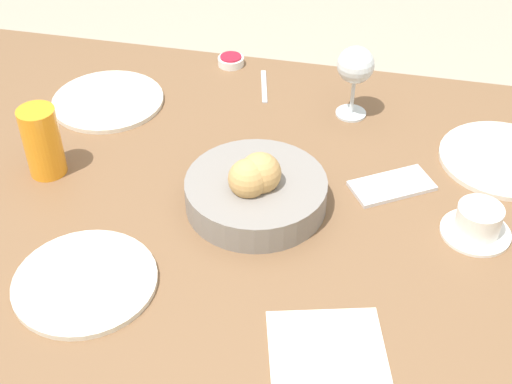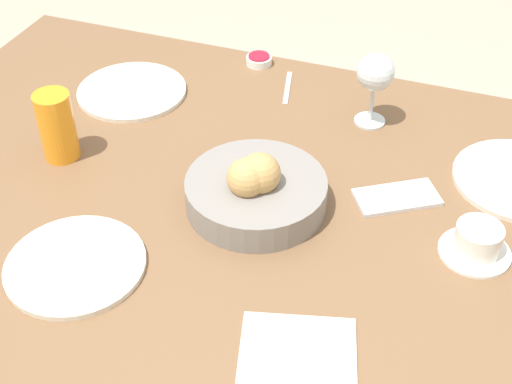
% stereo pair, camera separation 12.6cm
% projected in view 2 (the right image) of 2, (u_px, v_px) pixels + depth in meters
% --- Properties ---
extents(dining_table, '(1.60, 1.02, 0.72)m').
position_uv_depth(dining_table, '(268.00, 235.00, 1.33)').
color(dining_table, brown).
rests_on(dining_table, ground_plane).
extents(bread_basket, '(0.25, 0.25, 0.11)m').
position_uv_depth(bread_basket, '(256.00, 190.00, 1.25)').
color(bread_basket, gray).
rests_on(bread_basket, dining_table).
extents(plate_near_right, '(0.24, 0.24, 0.01)m').
position_uv_depth(plate_near_right, '(132.00, 91.00, 1.56)').
color(plate_near_right, silver).
rests_on(plate_near_right, dining_table).
extents(plate_far_center, '(0.23, 0.23, 0.01)m').
position_uv_depth(plate_far_center, '(75.00, 265.00, 1.16)').
color(plate_far_center, silver).
rests_on(plate_far_center, dining_table).
extents(juice_glass, '(0.07, 0.07, 0.14)m').
position_uv_depth(juice_glass, '(58.00, 125.00, 1.35)').
color(juice_glass, orange).
rests_on(juice_glass, dining_table).
extents(wine_glass, '(0.08, 0.08, 0.16)m').
position_uv_depth(wine_glass, '(375.00, 75.00, 1.41)').
color(wine_glass, silver).
rests_on(wine_glass, dining_table).
extents(coffee_cup, '(0.12, 0.12, 0.06)m').
position_uv_depth(coffee_cup, '(477.00, 242.00, 1.17)').
color(coffee_cup, white).
rests_on(coffee_cup, dining_table).
extents(jam_bowl_berry, '(0.06, 0.06, 0.02)m').
position_uv_depth(jam_bowl_berry, '(259.00, 60.00, 1.65)').
color(jam_bowl_berry, white).
rests_on(jam_bowl_berry, dining_table).
extents(spoon_coffee, '(0.04, 0.13, 0.00)m').
position_uv_depth(spoon_coffee, '(288.00, 88.00, 1.58)').
color(spoon_coffee, '#B7B7BC').
rests_on(spoon_coffee, dining_table).
extents(napkin, '(0.21, 0.21, 0.00)m').
position_uv_depth(napkin, '(297.00, 362.00, 1.01)').
color(napkin, silver).
rests_on(napkin, dining_table).
extents(cell_phone, '(0.17, 0.14, 0.01)m').
position_uv_depth(cell_phone, '(397.00, 197.00, 1.29)').
color(cell_phone, silver).
rests_on(cell_phone, dining_table).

